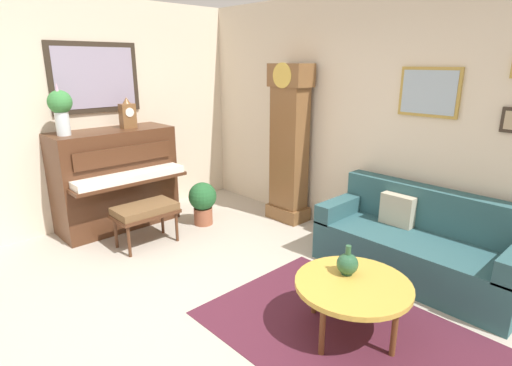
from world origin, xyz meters
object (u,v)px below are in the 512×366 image
object	(u,v)px
piano_bench	(145,211)
couch	(419,245)
flower_vase	(60,107)
coffee_table	(353,286)
mantel_clock	(128,114)
piano	(116,179)
potted_plant	(203,200)
green_jug	(347,264)
grandfather_clock	(289,149)

from	to	relation	value
piano_bench	couch	world-z (taller)	couch
couch	flower_vase	world-z (taller)	flower_vase
coffee_table	mantel_clock	distance (m)	3.45
coffee_table	flower_vase	bearing A→B (deg)	-165.39
piano	piano_bench	world-z (taller)	piano
flower_vase	piano_bench	bearing A→B (deg)	34.21
couch	piano_bench	bearing A→B (deg)	-147.05
piano_bench	mantel_clock	world-z (taller)	mantel_clock
coffee_table	potted_plant	size ratio (longest dim) A/B	1.57
mantel_clock	green_jug	distance (m)	3.31
flower_vase	green_jug	size ratio (longest dim) A/B	2.42
grandfather_clock	coffee_table	bearing A→B (deg)	-36.18
piano	flower_vase	xyz separation A→B (m)	(0.00, -0.55, 0.93)
piano_bench	flower_vase	distance (m)	1.47
piano_bench	coffee_table	world-z (taller)	piano_bench
grandfather_clock	potted_plant	size ratio (longest dim) A/B	3.62
flower_vase	potted_plant	distance (m)	1.97
piano	grandfather_clock	world-z (taller)	grandfather_clock
piano_bench	mantel_clock	bearing A→B (deg)	161.02
piano_bench	flower_vase	bearing A→B (deg)	-145.79
couch	coffee_table	size ratio (longest dim) A/B	2.16
coffee_table	mantel_clock	xyz separation A→B (m)	(-3.30, -0.08, 1.01)
grandfather_clock	piano	bearing A→B (deg)	-127.26
grandfather_clock	couch	world-z (taller)	grandfather_clock
piano_bench	grandfather_clock	bearing A→B (deg)	72.26
coffee_table	potted_plant	distance (m)	2.64
piano	couch	world-z (taller)	piano
couch	green_jug	xyz separation A→B (m)	(-0.04, -1.18, 0.21)
grandfather_clock	green_jug	xyz separation A→B (m)	(1.86, -1.36, -0.44)
mantel_clock	potted_plant	distance (m)	1.42
grandfather_clock	coffee_table	size ratio (longest dim) A/B	2.31
potted_plant	piano_bench	bearing A→B (deg)	-86.18
coffee_table	couch	bearing A→B (deg)	93.40
green_jug	potted_plant	bearing A→B (deg)	170.38
couch	piano	bearing A→B (deg)	-154.11
piano_bench	couch	xyz separation A→B (m)	(2.47, 1.60, -0.09)
green_jug	piano	bearing A→B (deg)	-173.07
grandfather_clock	mantel_clock	bearing A→B (deg)	-131.15
piano	coffee_table	xyz separation A→B (m)	(3.30, 0.31, -0.22)
mantel_clock	coffee_table	bearing A→B (deg)	1.43
grandfather_clock	coffee_table	world-z (taller)	grandfather_clock
piano_bench	potted_plant	world-z (taller)	potted_plant
piano_bench	grandfather_clock	distance (m)	1.95
coffee_table	mantel_clock	world-z (taller)	mantel_clock
mantel_clock	potted_plant	world-z (taller)	mantel_clock
piano_bench	mantel_clock	xyz separation A→B (m)	(-0.76, 0.26, 1.01)
green_jug	piano_bench	bearing A→B (deg)	-170.21
grandfather_clock	flower_vase	world-z (taller)	grandfather_clock
green_jug	coffee_table	bearing A→B (deg)	-34.31
grandfather_clock	potted_plant	bearing A→B (deg)	-123.61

